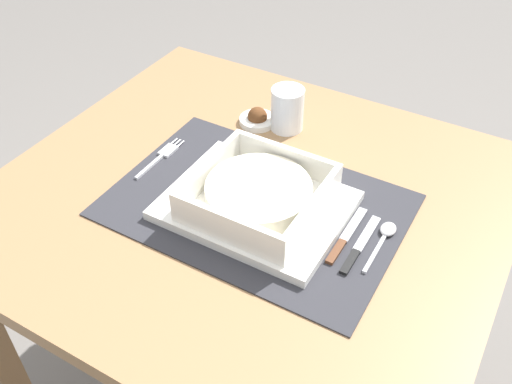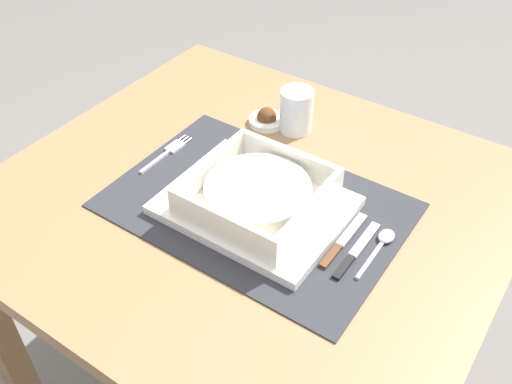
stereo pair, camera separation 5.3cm
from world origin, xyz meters
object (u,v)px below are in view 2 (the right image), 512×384
dining_table (250,240)px  fork (169,151)px  porridge_bowl (258,195)px  butter_knife (354,253)px  spoon (383,241)px  bread_knife (341,243)px  condiment_saucer (267,119)px  drinking_glass (296,112)px

dining_table → fork: (-0.19, 0.01, 0.12)m
porridge_bowl → butter_knife: size_ratio=1.46×
spoon → bread_knife: bearing=-143.9°
dining_table → bread_knife: bread_knife is taller
porridge_bowl → fork: 0.23m
dining_table → porridge_bowl: porridge_bowl is taller
butter_knife → bread_knife: size_ratio=1.00×
butter_knife → dining_table: bearing=172.7°
fork → condiment_saucer: (0.09, 0.18, 0.00)m
porridge_bowl → condiment_saucer: size_ratio=2.80×
fork → drinking_glass: size_ratio=1.56×
dining_table → drinking_glass: (-0.04, 0.21, 0.15)m
spoon → bread_knife: size_ratio=0.85×
butter_knife → fork: bearing=174.8°
drinking_glass → spoon: bearing=-35.0°
fork → butter_knife: bearing=-4.1°
porridge_bowl → fork: bearing=169.3°
butter_knife → drinking_glass: drinking_glass is taller
drinking_glass → porridge_bowl: bearing=-72.8°
bread_knife → drinking_glass: (-0.22, 0.23, 0.03)m
condiment_saucer → porridge_bowl: bearing=-59.7°
porridge_bowl → spoon: 0.21m
fork → spoon: spoon is taller
condiment_saucer → spoon: bearing=-28.0°
butter_knife → condiment_saucer: condiment_saucer is taller
porridge_bowl → spoon: bearing=14.1°
dining_table → condiment_saucer: size_ratio=11.84×
porridge_bowl → condiment_saucer: (-0.13, 0.22, -0.03)m
fork → bread_knife: bearing=-3.3°
dining_table → bread_knife: 0.22m
spoon → condiment_saucer: 0.37m
fork → spoon: 0.42m
bread_knife → porridge_bowl: bearing=-169.9°
dining_table → bread_knife: size_ratio=6.17×
drinking_glass → condiment_saucer: (-0.06, -0.02, -0.03)m
condiment_saucer → drinking_glass: bearing=15.3°
spoon → porridge_bowl: bearing=-165.9°
butter_knife → drinking_glass: bearing=136.5°
butter_knife → condiment_saucer: size_ratio=1.92×
fork → dining_table: bearing=-1.8°
bread_knife → drinking_glass: 0.32m
butter_knife → condiment_saucer: bearing=144.2°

